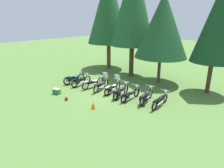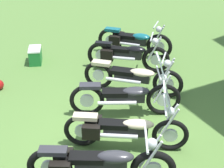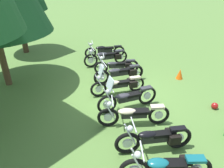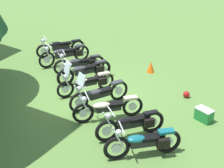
{
  "view_description": "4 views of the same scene",
  "coord_description": "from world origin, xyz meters",
  "px_view_note": "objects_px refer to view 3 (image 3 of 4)",
  "views": [
    {
      "loc": [
        10.61,
        -10.44,
        5.81
      ],
      "look_at": [
        -0.03,
        0.2,
        0.7
      ],
      "focal_mm": 32.22,
      "sensor_mm": 36.0,
      "label": 1
    },
    {
      "loc": [
        4.9,
        1.33,
        4.13
      ],
      "look_at": [
        -0.61,
        -0.25,
        0.94
      ],
      "focal_mm": 54.43,
      "sensor_mm": 36.0,
      "label": 2
    },
    {
      "loc": [
        -7.43,
        0.9,
        4.56
      ],
      "look_at": [
        -0.11,
        0.45,
        0.55
      ],
      "focal_mm": 33.85,
      "sensor_mm": 36.0,
      "label": 3
    },
    {
      "loc": [
        -11.66,
        2.3,
        6.17
      ],
      "look_at": [
        -1.16,
        -0.48,
        0.86
      ],
      "focal_mm": 56.98,
      "sensor_mm": 36.0,
      "label": 4
    }
  ],
  "objects_px": {
    "motorcycle_6": "(118,66)",
    "motorcycle_7": "(107,57)",
    "motorcycle_2": "(133,114)",
    "motorcycle_5": "(120,73)",
    "motorcycle_3": "(127,98)",
    "motorcycle_1": "(155,138)",
    "traffic_cone": "(180,74)",
    "motorcycle_8": "(104,50)",
    "dropped_helmet": "(215,106)",
    "motorcycle_0": "(167,167)",
    "motorcycle_4": "(119,84)"
  },
  "relations": [
    {
      "from": "motorcycle_3",
      "to": "motorcycle_7",
      "type": "distance_m",
      "value": 4.11
    },
    {
      "from": "motorcycle_8",
      "to": "motorcycle_2",
      "type": "bearing_deg",
      "value": 90.08
    },
    {
      "from": "motorcycle_6",
      "to": "motorcycle_7",
      "type": "xyz_separation_m",
      "value": [
        1.08,
        0.49,
        0.06
      ]
    },
    {
      "from": "motorcycle_0",
      "to": "motorcycle_2",
      "type": "xyz_separation_m",
      "value": [
        2.13,
        0.49,
        -0.02
      ]
    },
    {
      "from": "motorcycle_1",
      "to": "motorcycle_3",
      "type": "bearing_deg",
      "value": -80.56
    },
    {
      "from": "motorcycle_3",
      "to": "motorcycle_6",
      "type": "distance_m",
      "value": 2.99
    },
    {
      "from": "motorcycle_8",
      "to": "motorcycle_6",
      "type": "bearing_deg",
      "value": 97.93
    },
    {
      "from": "motorcycle_6",
      "to": "motorcycle_0",
      "type": "bearing_deg",
      "value": 93.23
    },
    {
      "from": "motorcycle_2",
      "to": "motorcycle_3",
      "type": "distance_m",
      "value": 0.95
    },
    {
      "from": "motorcycle_2",
      "to": "motorcycle_6",
      "type": "bearing_deg",
      "value": -88.11
    },
    {
      "from": "motorcycle_1",
      "to": "traffic_cone",
      "type": "height_order",
      "value": "motorcycle_1"
    },
    {
      "from": "motorcycle_6",
      "to": "traffic_cone",
      "type": "relative_size",
      "value": 4.6
    },
    {
      "from": "motorcycle_5",
      "to": "dropped_helmet",
      "type": "distance_m",
      "value": 4.05
    },
    {
      "from": "motorcycle_0",
      "to": "motorcycle_4",
      "type": "bearing_deg",
      "value": -77.0
    },
    {
      "from": "motorcycle_1",
      "to": "motorcycle_6",
      "type": "xyz_separation_m",
      "value": [
        5.09,
        0.62,
        -0.03
      ]
    },
    {
      "from": "traffic_cone",
      "to": "motorcycle_6",
      "type": "bearing_deg",
      "value": 75.72
    },
    {
      "from": "motorcycle_6",
      "to": "dropped_helmet",
      "type": "relative_size",
      "value": 9.01
    },
    {
      "from": "motorcycle_2",
      "to": "motorcycle_8",
      "type": "height_order",
      "value": "motorcycle_2"
    },
    {
      "from": "motorcycle_8",
      "to": "traffic_cone",
      "type": "height_order",
      "value": "motorcycle_8"
    },
    {
      "from": "motorcycle_5",
      "to": "motorcycle_4",
      "type": "bearing_deg",
      "value": 67.57
    },
    {
      "from": "motorcycle_6",
      "to": "traffic_cone",
      "type": "xyz_separation_m",
      "value": [
        -0.73,
        -2.87,
        -0.18
      ]
    },
    {
      "from": "motorcycle_0",
      "to": "motorcycle_7",
      "type": "distance_m",
      "value": 7.25
    },
    {
      "from": "motorcycle_6",
      "to": "dropped_helmet",
      "type": "height_order",
      "value": "motorcycle_6"
    },
    {
      "from": "motorcycle_0",
      "to": "motorcycle_6",
      "type": "bearing_deg",
      "value": -81.36
    },
    {
      "from": "motorcycle_7",
      "to": "traffic_cone",
      "type": "height_order",
      "value": "motorcycle_7"
    },
    {
      "from": "motorcycle_5",
      "to": "motorcycle_6",
      "type": "xyz_separation_m",
      "value": [
        0.89,
        0.03,
        -0.03
      ]
    },
    {
      "from": "motorcycle_3",
      "to": "motorcycle_2",
      "type": "bearing_deg",
      "value": 77.94
    },
    {
      "from": "dropped_helmet",
      "to": "motorcycle_5",
      "type": "bearing_deg",
      "value": 54.88
    },
    {
      "from": "motorcycle_8",
      "to": "traffic_cone",
      "type": "relative_size",
      "value": 4.86
    },
    {
      "from": "motorcycle_7",
      "to": "motorcycle_8",
      "type": "xyz_separation_m",
      "value": [
        1.08,
        0.09,
        -0.04
      ]
    },
    {
      "from": "motorcycle_5",
      "to": "motorcycle_7",
      "type": "distance_m",
      "value": 2.03
    },
    {
      "from": "motorcycle_0",
      "to": "dropped_helmet",
      "type": "relative_size",
      "value": 9.08
    },
    {
      "from": "traffic_cone",
      "to": "motorcycle_4",
      "type": "bearing_deg",
      "value": 111.8
    },
    {
      "from": "motorcycle_0",
      "to": "motorcycle_2",
      "type": "height_order",
      "value": "motorcycle_0"
    },
    {
      "from": "motorcycle_3",
      "to": "motorcycle_8",
      "type": "xyz_separation_m",
      "value": [
        5.15,
        0.67,
        -0.03
      ]
    },
    {
      "from": "motorcycle_4",
      "to": "dropped_helmet",
      "type": "relative_size",
      "value": 9.23
    },
    {
      "from": "motorcycle_2",
      "to": "traffic_cone",
      "type": "distance_m",
      "value": 4.19
    },
    {
      "from": "motorcycle_4",
      "to": "motorcycle_3",
      "type": "bearing_deg",
      "value": 89.5
    },
    {
      "from": "motorcycle_0",
      "to": "motorcycle_6",
      "type": "height_order",
      "value": "motorcycle_0"
    },
    {
      "from": "motorcycle_4",
      "to": "motorcycle_7",
      "type": "bearing_deg",
      "value": -94.3
    },
    {
      "from": "motorcycle_7",
      "to": "dropped_helmet",
      "type": "xyz_separation_m",
      "value": [
        -4.29,
        -3.82,
        -0.35
      ]
    },
    {
      "from": "motorcycle_4",
      "to": "motorcycle_5",
      "type": "distance_m",
      "value": 1.04
    },
    {
      "from": "motorcycle_2",
      "to": "motorcycle_5",
      "type": "distance_m",
      "value": 3.06
    },
    {
      "from": "motorcycle_2",
      "to": "motorcycle_0",
      "type": "bearing_deg",
      "value": 102.14
    },
    {
      "from": "motorcycle_5",
      "to": "traffic_cone",
      "type": "height_order",
      "value": "motorcycle_5"
    },
    {
      "from": "motorcycle_1",
      "to": "traffic_cone",
      "type": "relative_size",
      "value": 4.61
    },
    {
      "from": "motorcycle_4",
      "to": "motorcycle_7",
      "type": "relative_size",
      "value": 0.96
    },
    {
      "from": "motorcycle_4",
      "to": "motorcycle_8",
      "type": "xyz_separation_m",
      "value": [
        4.08,
        0.46,
        -0.01
      ]
    },
    {
      "from": "motorcycle_7",
      "to": "motorcycle_3",
      "type": "bearing_deg",
      "value": 83.1
    },
    {
      "from": "motorcycle_7",
      "to": "dropped_helmet",
      "type": "distance_m",
      "value": 5.75
    }
  ]
}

